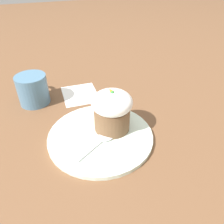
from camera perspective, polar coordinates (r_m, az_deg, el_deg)
name	(u,v)px	position (r m, az deg, el deg)	size (l,w,h in m)	color
ground_plane	(101,138)	(0.54, -3.00, -6.70)	(4.00, 4.00, 0.00)	brown
dessert_plate	(101,136)	(0.54, -3.02, -6.29)	(0.25, 0.25, 0.01)	silver
carrot_cake	(112,110)	(0.52, 0.00, 0.55)	(0.10, 0.10, 0.11)	brown
spoon	(103,138)	(0.52, -2.34, -6.91)	(0.08, 0.11, 0.01)	silver
coffee_cup	(33,89)	(0.69, -19.99, 5.61)	(0.12, 0.09, 0.09)	teal
paper_napkin	(80,94)	(0.71, -8.47, 4.60)	(0.13, 0.11, 0.00)	white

